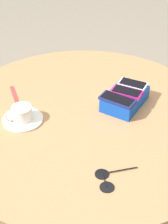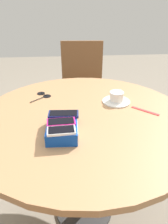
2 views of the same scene
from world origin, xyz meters
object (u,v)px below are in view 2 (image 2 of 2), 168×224
at_px(coffee_cup, 117,96).
at_px(sunglasses, 43,95).
at_px(phone_white, 61,131).
at_px(lanyard_strap, 145,111).
at_px(phone_navy, 63,114).
at_px(phone_box, 62,128).
at_px(phone_magenta, 61,122).
at_px(chair_near_window, 82,91).
at_px(round_table, 84,130).
at_px(saucer, 116,101).

distance_m(coffee_cup, sunglasses, 0.45).
height_order(phone_white, lanyard_strap, phone_white).
xyz_separation_m(phone_navy, coffee_cup, (0.23, -0.30, -0.03)).
bearing_deg(phone_white, phone_box, -1.93).
relative_size(coffee_cup, lanyard_strap, 0.64).
height_order(phone_magenta, chair_near_window, chair_near_window).
bearing_deg(round_table, coffee_cup, -54.52).
bearing_deg(round_table, sunglasses, 40.94).
bearing_deg(chair_near_window, round_table, 176.46).
height_order(phone_box, phone_white, phone_white).
distance_m(lanyard_strap, chair_near_window, 0.98).
distance_m(lanyard_strap, sunglasses, 0.61).
bearing_deg(phone_box, lanyard_strap, -68.41).
distance_m(phone_box, phone_navy, 0.07).
distance_m(sunglasses, chair_near_window, 0.77).
xyz_separation_m(phone_box, chair_near_window, (1.07, -0.17, -0.30)).
xyz_separation_m(phone_navy, chair_near_window, (1.01, -0.16, -0.33)).
distance_m(phone_white, chair_near_window, 1.20).
bearing_deg(sunglasses, lanyard_strap, -113.61).
relative_size(phone_white, chair_near_window, 0.13).
distance_m(phone_navy, lanyard_strap, 0.45).
height_order(phone_magenta, saucer, phone_magenta).
bearing_deg(lanyard_strap, sunglasses, 66.39).
height_order(phone_white, coffee_cup, phone_white).
bearing_deg(saucer, phone_box, 133.70).
bearing_deg(round_table, phone_box, 144.60).
xyz_separation_m(phone_box, saucer, (0.29, -0.31, -0.02)).
relative_size(phone_white, phone_magenta, 0.94).
relative_size(phone_box, saucer, 1.30).
bearing_deg(chair_near_window, coffee_cup, -169.67).
distance_m(round_table, phone_magenta, 0.24).
height_order(phone_white, sunglasses, phone_white).
xyz_separation_m(lanyard_strap, sunglasses, (0.24, 0.56, 0.00)).
bearing_deg(coffee_cup, phone_navy, 127.19).
bearing_deg(phone_magenta, phone_white, -178.67).
bearing_deg(phone_magenta, sunglasses, 15.53).
height_order(phone_navy, coffee_cup, phone_navy).
height_order(round_table, lanyard_strap, lanyard_strap).
xyz_separation_m(coffee_cup, chair_near_window, (0.78, 0.14, -0.31)).
height_order(phone_navy, saucer, phone_navy).
height_order(round_table, phone_magenta, phone_magenta).
bearing_deg(saucer, sunglasses, 73.73).
relative_size(saucer, sunglasses, 1.05).
height_order(lanyard_strap, chair_near_window, chair_near_window).
bearing_deg(saucer, chair_near_window, 10.18).
xyz_separation_m(phone_box, phone_navy, (0.07, -0.01, 0.03)).
xyz_separation_m(phone_magenta, coffee_cup, (0.30, -0.31, -0.02)).
relative_size(phone_navy, coffee_cup, 1.45).
height_order(phone_box, phone_magenta, phone_magenta).
distance_m(phone_box, phone_white, 0.08).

